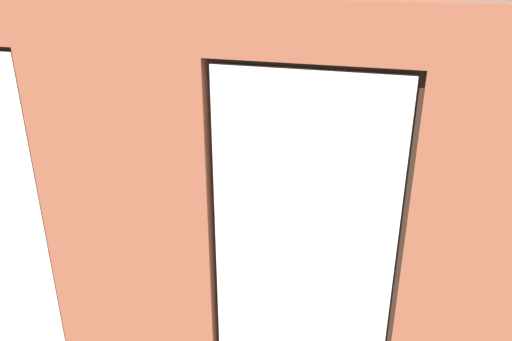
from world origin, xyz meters
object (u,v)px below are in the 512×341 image
Objects in this scene: potted_plant_foreground_right at (144,112)px; potted_plant_by_left_couch at (465,200)px; table_plant_small at (305,197)px; remote_gray at (261,200)px; potted_plant_near_tv at (60,188)px; couch_by_window at (141,340)px; tv_flatscreen at (65,139)px; cup_ceramic at (272,203)px; remote_black at (278,211)px; potted_plant_corner_near_left at (503,155)px; coffee_table at (272,210)px; candle_jar at (237,202)px; media_console at (72,180)px.

potted_plant_foreground_right reaches higher than potted_plant_by_left_couch.
table_plant_small reaches higher than remote_gray.
potted_plant_foreground_right reaches higher than potted_plant_near_tv.
couch_by_window is 2.73m from table_plant_small.
table_plant_small is at bearing -101.33° from remote_gray.
remote_gray is 2.93m from tv_flatscreen.
cup_ceramic is 0.16m from remote_black.
potted_plant_corner_near_left reaches higher than tv_flatscreen.
candle_jar reaches higher than coffee_table.
potted_plant_corner_near_left is (-2.82, -2.00, 0.21)m from cup_ceramic.
potted_plant_corner_near_left reaches higher than coffee_table.
remote_gray is at bearing 32.37° from potted_plant_corner_near_left.
candle_jar is 0.08× the size of potted_plant_near_tv.
media_console is at bearing -1.60° from table_plant_small.
potted_plant_foreground_right is at bearing -40.99° from candle_jar.
remote_black is 3.45m from potted_plant_corner_near_left.
potted_plant_by_left_couch is (-5.34, -0.72, -0.52)m from tv_flatscreen.
coffee_table is at bearing 178.66° from remote_black.
remote_black is 3.56m from potted_plant_foreground_right.
potted_plant_near_tv is 2.63m from potted_plant_foreground_right.
remote_black is (-0.51, 0.00, -0.05)m from candle_jar.
potted_plant_by_left_couch reaches higher than coffee_table.
coffee_table is 0.43m from table_plant_small.
couch_by_window reaches higher than media_console.
coffee_table is 2.48m from potted_plant_by_left_couch.
coffee_table is 1.48× the size of media_console.
media_console is 0.62× the size of potted_plant_corner_near_left.
potted_plant_corner_near_left is at bearing -142.82° from table_plant_small.
potted_plant_corner_near_left is at bearing -163.37° from tv_flatscreen.
potted_plant_foreground_right is 2.66× the size of potted_plant_by_left_couch.
potted_plant_near_tv is 0.95× the size of potted_plant_corner_near_left.
potted_plant_corner_near_left is at bearing 86.30° from remote_black.
tv_flatscreen is at bearing -90.00° from media_console.
couch_by_window is 2.40m from remote_black.
remote_gray is 0.17× the size of tv_flatscreen.
candle_jar is (-0.04, -2.34, 0.16)m from couch_by_window.
potted_plant_foreground_right is 5.17m from potted_plant_by_left_couch.
potted_plant_foreground_right reaches higher than potted_plant_corner_near_left.
couch_by_window is 3.80m from tv_flatscreen.
media_console is at bearing -45.86° from couch_by_window.
potted_plant_near_tv is at bearing -40.87° from couch_by_window.
candle_jar is at bearing 16.45° from cup_ceramic.
coffee_table is 2.39× the size of potted_plant_by_left_couch.
remote_gray is at bearing 19.25° from potted_plant_by_left_couch.
couch_by_window is at bearing -54.83° from remote_black.
potted_plant_near_tv is 5.96m from potted_plant_corner_near_left.
potted_plant_near_tv reaches higher than tv_flatscreen.
potted_plant_corner_near_left is (-5.33, -2.67, 0.06)m from potted_plant_near_tv.
media_console reaches higher than cup_ceramic.
potted_plant_foreground_right is (2.77, -1.94, 0.38)m from cup_ceramic.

